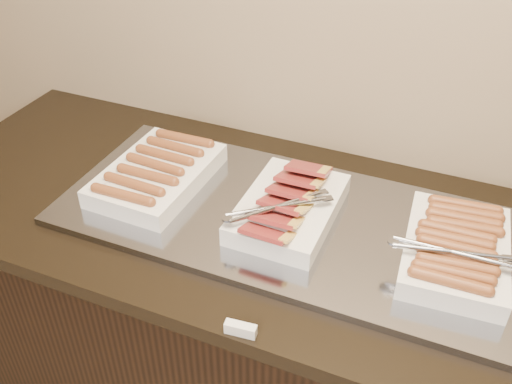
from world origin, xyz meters
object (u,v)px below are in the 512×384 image
dish_left (157,173)px  counter (286,342)px  warming_tray (300,223)px  dish_center (288,207)px  dish_right (456,249)px

dish_left → counter: bearing=1.5°
warming_tray → dish_center: (-0.03, -0.00, 0.04)m
dish_center → dish_right: size_ratio=1.02×
counter → dish_left: bearing=180.0°
warming_tray → dish_right: dish_right is taller
counter → warming_tray: size_ratio=1.72×
counter → dish_left: dish_left is taller
counter → dish_center: (-0.01, -0.00, 0.50)m
counter → dish_center: 0.50m
warming_tray → dish_center: bearing=-171.2°
dish_right → counter: bearing=175.5°
warming_tray → dish_right: (0.36, -0.00, 0.05)m
counter → warming_tray: (0.02, 0.00, 0.46)m
warming_tray → dish_right: size_ratio=3.51×
dish_left → dish_center: size_ratio=1.02×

